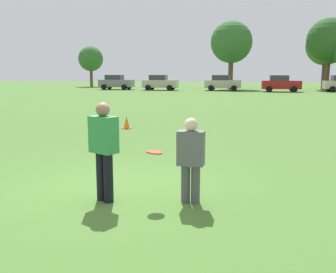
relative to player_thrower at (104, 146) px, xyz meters
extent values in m
plane|color=#47702D|center=(-0.11, 0.75, -0.94)|extent=(153.62, 153.62, 0.00)
cylinder|color=black|center=(-0.08, 0.04, -0.52)|extent=(0.16, 0.16, 0.84)
cylinder|color=black|center=(0.08, -0.04, -0.52)|extent=(0.16, 0.16, 0.84)
cube|color=#338C4C|center=(0.00, 0.00, 0.20)|extent=(0.53, 0.44, 0.61)
sphere|color=#8C664C|center=(0.00, 0.00, 0.61)|extent=(0.23, 0.23, 0.23)
cylinder|color=#4C4C51|center=(1.50, 0.27, -0.62)|extent=(0.15, 0.15, 0.65)
cylinder|color=#4C4C51|center=(1.34, 0.27, -0.62)|extent=(0.15, 0.15, 0.65)
cube|color=#595960|center=(1.42, 0.27, -0.01)|extent=(0.44, 0.26, 0.57)
sphere|color=beige|center=(1.42, 0.27, 0.38)|extent=(0.22, 0.22, 0.22)
cylinder|color=#E54C33|center=(0.84, 0.11, -0.08)|extent=(0.27, 0.27, 0.07)
cube|color=#D8590C|center=(-2.49, 8.07, -0.93)|extent=(0.32, 0.32, 0.03)
cone|color=orange|center=(-2.49, 8.07, -0.69)|extent=(0.24, 0.24, 0.45)
cube|color=slate|center=(-15.04, 39.60, -0.16)|extent=(4.26, 1.95, 0.90)
cube|color=#2D333D|center=(-15.29, 39.59, 0.56)|extent=(2.06, 1.71, 0.64)
cylinder|color=black|center=(-13.78, 40.65, -0.61)|extent=(0.67, 0.24, 0.66)
cylinder|color=black|center=(-13.70, 38.65, -0.61)|extent=(0.67, 0.24, 0.66)
cylinder|color=black|center=(-16.38, 40.55, -0.61)|extent=(0.67, 0.24, 0.66)
cylinder|color=black|center=(-16.31, 38.56, -0.61)|extent=(0.67, 0.24, 0.66)
cube|color=#B7AD99|center=(-9.29, 39.28, -0.16)|extent=(4.26, 1.95, 0.90)
cube|color=#2D333D|center=(-9.54, 39.27, 0.56)|extent=(2.06, 1.71, 0.64)
cylinder|color=black|center=(-8.02, 40.33, -0.61)|extent=(0.67, 0.24, 0.66)
cylinder|color=black|center=(-7.95, 38.33, -0.61)|extent=(0.67, 0.24, 0.66)
cylinder|color=black|center=(-10.62, 40.23, -0.61)|extent=(0.67, 0.24, 0.66)
cylinder|color=black|center=(-10.55, 38.24, -0.61)|extent=(0.67, 0.24, 0.66)
cube|color=#B7AD99|center=(-1.82, 39.87, -0.16)|extent=(4.26, 1.95, 0.90)
cube|color=#2D333D|center=(-2.07, 39.86, 0.56)|extent=(2.06, 1.71, 0.64)
cylinder|color=black|center=(-0.56, 40.92, -0.61)|extent=(0.67, 0.24, 0.66)
cylinder|color=black|center=(-0.48, 38.92, -0.61)|extent=(0.67, 0.24, 0.66)
cylinder|color=black|center=(-3.16, 40.82, -0.61)|extent=(0.67, 0.24, 0.66)
cylinder|color=black|center=(-3.09, 38.83, -0.61)|extent=(0.67, 0.24, 0.66)
cube|color=maroon|center=(4.70, 38.57, -0.16)|extent=(4.26, 1.95, 0.90)
cube|color=#2D333D|center=(4.45, 38.56, 0.56)|extent=(2.06, 1.71, 0.64)
cylinder|color=black|center=(5.96, 39.61, -0.61)|extent=(0.67, 0.24, 0.66)
cylinder|color=black|center=(6.04, 37.61, -0.61)|extent=(0.67, 0.24, 0.66)
cylinder|color=black|center=(3.36, 39.52, -0.61)|extent=(0.67, 0.24, 0.66)
cylinder|color=black|center=(3.43, 37.52, -0.61)|extent=(0.67, 0.24, 0.66)
cylinder|color=black|center=(10.04, 40.86, -0.61)|extent=(0.67, 0.24, 0.66)
cylinder|color=black|center=(10.11, 38.87, -0.61)|extent=(0.67, 0.24, 0.66)
cylinder|color=brown|center=(-22.28, 48.00, 0.34)|extent=(0.43, 0.43, 2.57)
sphere|color=#33662D|center=(-22.28, 48.00, 3.18)|extent=(3.67, 3.67, 3.67)
cylinder|color=brown|center=(-1.30, 44.27, 0.89)|extent=(0.61, 0.61, 3.67)
sphere|color=#33662D|center=(-1.30, 44.27, 4.96)|extent=(5.25, 5.25, 5.25)
cylinder|color=brown|center=(10.06, 45.24, 0.73)|extent=(0.56, 0.56, 3.34)
sphere|color=#3D7033|center=(10.06, 45.24, 4.42)|extent=(4.77, 4.77, 4.77)
cylinder|color=brown|center=(10.29, 44.55, 0.90)|extent=(0.62, 0.62, 3.70)
sphere|color=#285623|center=(10.29, 44.55, 5.00)|extent=(5.28, 5.28, 5.28)
camera|label=1|loc=(2.50, -5.82, 1.22)|focal=40.94mm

